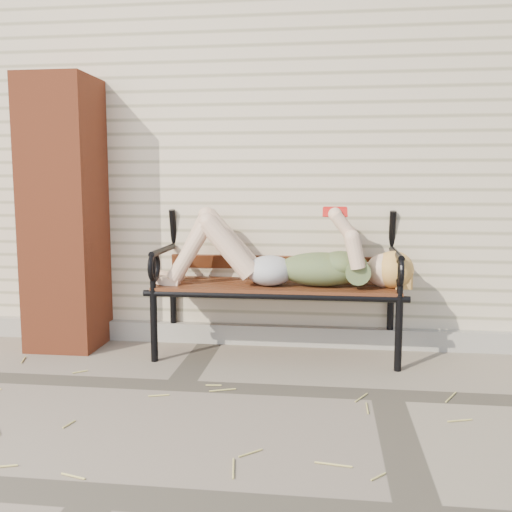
# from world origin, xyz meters

# --- Properties ---
(ground) EXTENTS (80.00, 80.00, 0.00)m
(ground) POSITION_xyz_m (0.00, 0.00, 0.00)
(ground) COLOR gray
(ground) RESTS_ON ground
(house_wall) EXTENTS (8.00, 4.00, 3.00)m
(house_wall) POSITION_xyz_m (0.00, 3.00, 1.50)
(house_wall) COLOR beige
(house_wall) RESTS_ON ground
(foundation_strip) EXTENTS (8.00, 0.10, 0.15)m
(foundation_strip) POSITION_xyz_m (0.00, 0.97, 0.07)
(foundation_strip) COLOR gray
(foundation_strip) RESTS_ON ground
(brick_pillar) EXTENTS (0.50, 0.50, 2.00)m
(brick_pillar) POSITION_xyz_m (-2.30, 0.75, 1.00)
(brick_pillar) COLOR brown
(brick_pillar) RESTS_ON ground
(garden_bench) EXTENTS (1.88, 0.75, 1.22)m
(garden_bench) POSITION_xyz_m (-0.71, 0.82, 0.68)
(garden_bench) COLOR black
(garden_bench) RESTS_ON ground
(reading_woman) EXTENTS (1.77, 0.40, 0.56)m
(reading_woman) POSITION_xyz_m (-0.70, 0.67, 0.72)
(reading_woman) COLOR #0A314A
(reading_woman) RESTS_ON ground
(straw_scatter) EXTENTS (2.94, 1.74, 0.01)m
(straw_scatter) POSITION_xyz_m (-1.46, -0.37, 0.01)
(straw_scatter) COLOR tan
(straw_scatter) RESTS_ON ground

